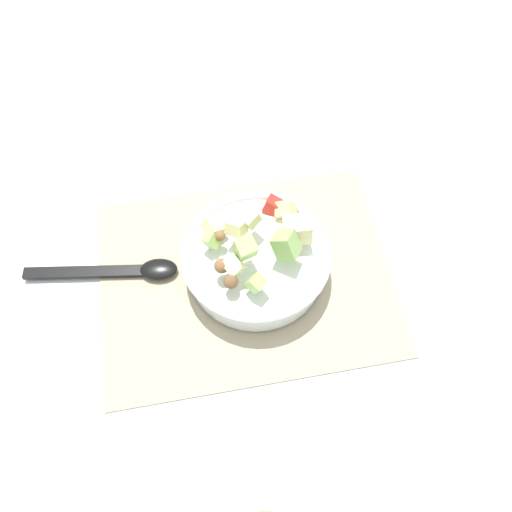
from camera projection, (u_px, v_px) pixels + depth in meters
The scene contains 4 objects.
ground_plane at pixel (245, 277), 0.80m from camera, with size 2.40×2.40×0.00m, color silver.
placemat at pixel (245, 276), 0.80m from camera, with size 0.44×0.34×0.01m, color tan.
salad_bowl at pixel (256, 258), 0.77m from camera, with size 0.22×0.22×0.12m.
serving_spoon at pixel (125, 271), 0.79m from camera, with size 0.23×0.06×0.01m.
Camera 1 is at (0.05, 0.36, 0.71)m, focal length 36.84 mm.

